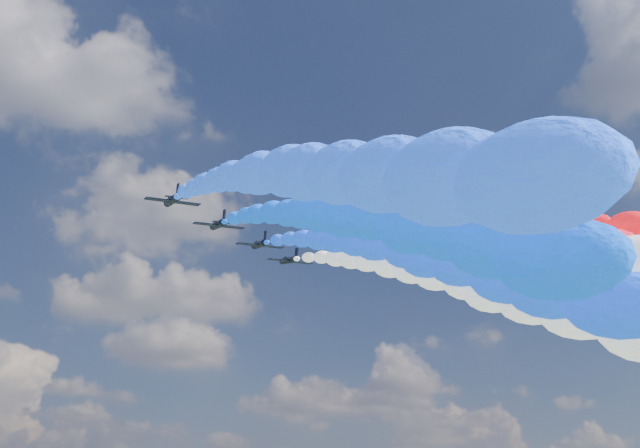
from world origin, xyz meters
name	(u,v)px	position (x,y,z in m)	size (l,w,h in m)	color
jet_0	(172,200)	(-30.62, -4.81, 111.82)	(9.53, 12.78, 2.82)	black
trail_0	(255,193)	(-30.62, -60.48, 93.16)	(6.76, 107.49, 41.82)	#1F53FF
jet_1	(218,225)	(-20.02, 5.28, 111.82)	(9.53, 12.78, 2.82)	black
trail_1	(316,231)	(-20.02, -50.38, 93.16)	(6.76, 107.49, 41.82)	blue
jet_2	(259,244)	(-9.24, 14.72, 111.82)	(9.53, 12.78, 2.82)	black
trail_2	(367,259)	(-9.24, -40.94, 93.16)	(6.76, 107.49, 41.82)	#1347FE
jet_3	(318,241)	(1.20, 8.26, 111.82)	(9.53, 12.78, 2.82)	black
trail_3	(457,254)	(1.20, -47.40, 93.16)	(6.76, 107.49, 41.82)	white
jet_4	(289,260)	(-0.09, 23.54, 111.82)	(9.53, 12.78, 2.82)	black
trail_4	(400,281)	(-0.09, -32.12, 93.16)	(6.76, 107.49, 41.82)	white
jet_5	(342,252)	(8.50, 14.36, 111.82)	(9.53, 12.78, 2.82)	black
trail_5	(481,271)	(8.50, -41.30, 93.16)	(6.76, 107.49, 41.82)	red
jet_6	(415,245)	(20.81, 4.51, 111.82)	(9.53, 12.78, 2.82)	black
trail_6	(596,260)	(20.81, -51.15, 93.16)	(6.76, 107.49, 41.82)	red
jet_7	(471,233)	(27.79, -6.08, 111.82)	(9.53, 12.78, 2.82)	black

